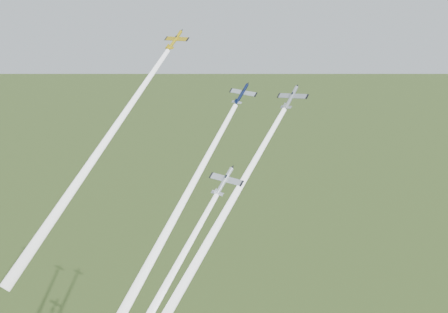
% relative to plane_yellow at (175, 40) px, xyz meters
% --- Properties ---
extents(plane_yellow, '(8.36, 7.64, 5.47)m').
position_rel_plane_yellow_xyz_m(plane_yellow, '(0.00, 0.00, 0.00)').
color(plane_yellow, gold).
extents(smoke_trail_yellow, '(15.51, 44.27, 41.65)m').
position_rel_plane_yellow_xyz_m(smoke_trail_yellow, '(-7.21, -23.39, -22.17)').
color(smoke_trail_yellow, white).
extents(plane_navy, '(8.12, 7.10, 5.66)m').
position_rel_plane_yellow_xyz_m(plane_navy, '(16.93, -2.52, -10.83)').
color(plane_navy, '#0E183E').
extents(smoke_trail_navy, '(14.19, 49.40, 45.91)m').
position_rel_plane_yellow_xyz_m(smoke_trail_navy, '(10.49, -28.56, -35.13)').
color(smoke_trail_navy, white).
extents(plane_silver_right, '(8.72, 8.37, 6.30)m').
position_rel_plane_yellow_xyz_m(plane_silver_right, '(27.97, -2.91, -10.90)').
color(plane_silver_right, '#A3A9B1').
extents(smoke_trail_silver_right, '(19.46, 51.50, 48.94)m').
position_rel_plane_yellow_xyz_m(smoke_trail_silver_right, '(18.73, -29.86, -36.72)').
color(smoke_trail_silver_right, white).
extents(plane_silver_low, '(9.67, 8.68, 6.44)m').
position_rel_plane_yellow_xyz_m(plane_silver_low, '(19.11, -18.41, -25.56)').
color(plane_silver_low, silver).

